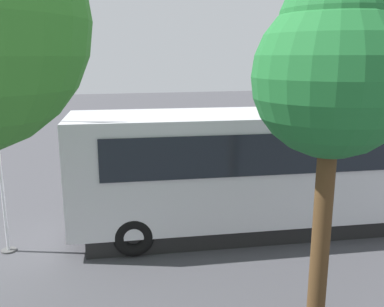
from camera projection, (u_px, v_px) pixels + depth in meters
ground_plane at (169, 183)px, 15.87m from camera, size 80.00×80.00×0.00m
tour_bus at (264, 171)px, 11.35m from camera, size 10.45×3.29×3.25m
spectator_far_left at (292, 161)px, 14.99m from camera, size 0.58×0.35×1.70m
spectator_left at (266, 165)px, 14.60m from camera, size 0.58×0.34×1.67m
spectator_centre at (234, 165)px, 14.48m from camera, size 0.57×0.38×1.71m
spectator_right at (200, 167)px, 14.22m from camera, size 0.58×0.36×1.72m
spectator_far_right at (166, 171)px, 13.75m from camera, size 0.58×0.34×1.69m
parked_motorcycle_silver at (193, 188)px, 13.63m from camera, size 2.05×0.58×0.99m
stunt_motorcycle at (132, 145)px, 17.58m from camera, size 1.76×1.18×1.82m
traffic_cone at (164, 157)px, 18.66m from camera, size 0.34×0.34×0.63m
tree_left at (334, 67)px, 6.60m from camera, size 2.62×2.62×6.06m
bay_line_a at (254, 168)px, 17.89m from camera, size 0.21×4.10×0.01m
bay_line_b at (197, 172)px, 17.30m from camera, size 0.23×4.88×0.01m
bay_line_c at (136, 176)px, 16.70m from camera, size 0.21×4.40×0.01m
bay_line_d at (71, 181)px, 16.11m from camera, size 0.19×3.55×0.01m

